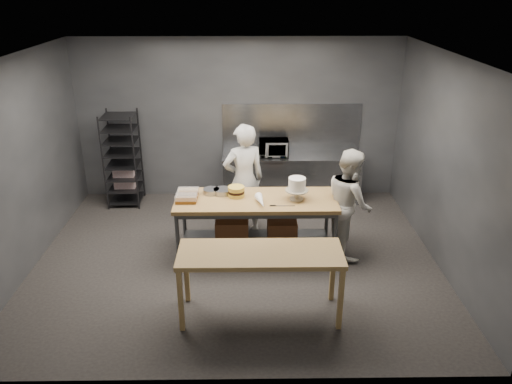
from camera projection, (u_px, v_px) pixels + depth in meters
ground at (237, 258)px, 7.61m from camera, size 6.00×6.00×0.00m
back_wall at (238, 120)px, 9.32m from camera, size 6.00×0.04×3.00m
work_table at (255, 219)px, 7.56m from camera, size 2.40×0.90×0.92m
near_counter at (260, 258)px, 6.04m from camera, size 2.00×0.70×0.90m
back_counter at (291, 178)px, 9.45m from camera, size 2.60×0.60×0.90m
splashback_panel at (292, 128)px, 9.37m from camera, size 2.60×0.02×0.90m
speed_rack at (123, 160)px, 9.18m from camera, size 0.61×0.66×1.75m
chef_behind at (244, 180)px, 8.04m from camera, size 0.79×0.63×1.87m
chef_right at (349, 203)px, 7.47m from camera, size 0.72×0.88×1.67m
microwave at (274, 148)px, 9.21m from camera, size 0.54×0.37×0.30m
frosted_cake_stand at (297, 186)px, 7.29m from camera, size 0.34×0.34×0.34m
layer_cake at (236, 192)px, 7.45m from camera, size 0.25×0.25×0.16m
cake_pans at (218, 191)px, 7.57m from camera, size 0.43×0.28×0.07m
piping_bag at (261, 201)px, 7.17m from camera, size 0.19×0.40×0.12m
offset_spatula at (279, 206)px, 7.16m from camera, size 0.36×0.02×0.02m
pastry_clamshells at (187, 195)px, 7.38m from camera, size 0.31×0.43×0.11m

